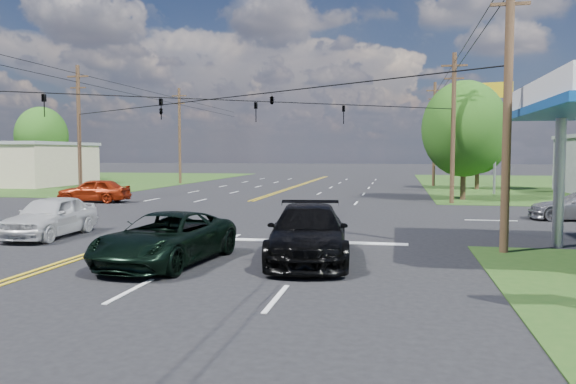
% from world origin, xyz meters
% --- Properties ---
extents(ground, '(280.00, 280.00, 0.00)m').
position_xyz_m(ground, '(0.00, 12.00, 0.00)').
color(ground, black).
rests_on(ground, ground).
extents(grass_nw, '(46.00, 48.00, 0.03)m').
position_xyz_m(grass_nw, '(-35.00, 44.00, 0.00)').
color(grass_nw, '#214415').
rests_on(grass_nw, ground).
extents(stop_bar, '(10.00, 0.50, 0.02)m').
position_xyz_m(stop_bar, '(5.00, 4.00, 0.00)').
color(stop_bar, silver).
rests_on(stop_bar, ground).
extents(pole_se, '(1.60, 0.28, 9.50)m').
position_xyz_m(pole_se, '(13.00, 3.00, 4.92)').
color(pole_se, '#44341D').
rests_on(pole_se, ground).
extents(pole_nw, '(1.60, 0.28, 9.50)m').
position_xyz_m(pole_nw, '(-13.00, 21.00, 4.92)').
color(pole_nw, '#44341D').
rests_on(pole_nw, ground).
extents(pole_ne, '(1.60, 0.28, 9.50)m').
position_xyz_m(pole_ne, '(13.00, 21.00, 4.92)').
color(pole_ne, '#44341D').
rests_on(pole_ne, ground).
extents(pole_left_far, '(1.60, 0.28, 10.00)m').
position_xyz_m(pole_left_far, '(-13.00, 40.00, 5.17)').
color(pole_left_far, '#44341D').
rests_on(pole_left_far, ground).
extents(pole_right_far, '(1.60, 0.28, 10.00)m').
position_xyz_m(pole_right_far, '(13.00, 40.00, 5.17)').
color(pole_right_far, '#44341D').
rests_on(pole_right_far, ground).
extents(span_wire_signals, '(26.00, 18.00, 1.13)m').
position_xyz_m(span_wire_signals, '(0.00, 12.00, 6.00)').
color(span_wire_signals, black).
rests_on(span_wire_signals, ground).
extents(power_lines, '(26.04, 100.00, 0.64)m').
position_xyz_m(power_lines, '(0.00, 10.00, 8.60)').
color(power_lines, black).
rests_on(power_lines, ground).
extents(tree_right_a, '(5.70, 5.70, 8.18)m').
position_xyz_m(tree_right_a, '(14.00, 24.00, 4.87)').
color(tree_right_a, '#44341D').
rests_on(tree_right_a, ground).
extents(tree_right_b, '(4.94, 4.94, 7.09)m').
position_xyz_m(tree_right_b, '(16.50, 36.00, 4.22)').
color(tree_right_b, '#44341D').
rests_on(tree_right_b, ground).
extents(tree_far_l, '(6.08, 6.08, 8.72)m').
position_xyz_m(tree_far_l, '(-32.00, 44.00, 5.19)').
color(tree_far_l, '#44341D').
rests_on(tree_far_l, ground).
extents(pickup_dkgreen, '(3.07, 5.62, 1.49)m').
position_xyz_m(pickup_dkgreen, '(3.00, -0.76, 0.75)').
color(pickup_dkgreen, black).
rests_on(pickup_dkgreen, ground).
extents(suv_black, '(3.05, 5.99, 1.66)m').
position_xyz_m(suv_black, '(6.99, 0.49, 0.83)').
color(suv_black, black).
rests_on(suv_black, ground).
extents(pickup_white, '(2.11, 4.77, 1.59)m').
position_xyz_m(pickup_white, '(-3.50, 3.33, 0.80)').
color(pickup_white, silver).
rests_on(pickup_white, ground).
extents(sedan_red, '(4.72, 2.23, 1.56)m').
position_xyz_m(sedan_red, '(-9.89, 17.50, 0.78)').
color(sedan_red, maroon).
rests_on(sedan_red, ground).
extents(polesign_ne, '(2.36, 0.89, 8.67)m').
position_xyz_m(polesign_ne, '(17.00, 30.00, 6.85)').
color(polesign_ne, '#A5A5AA').
rests_on(polesign_ne, ground).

